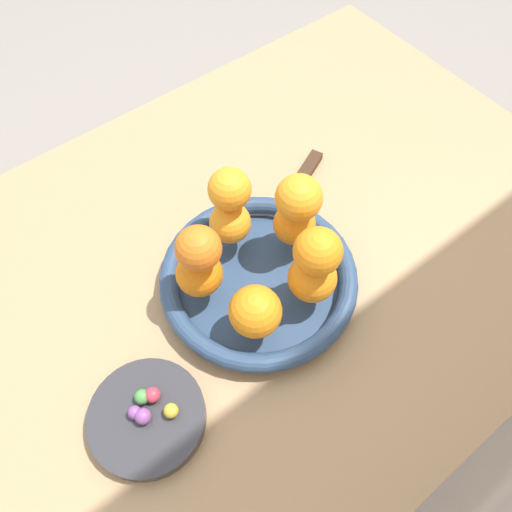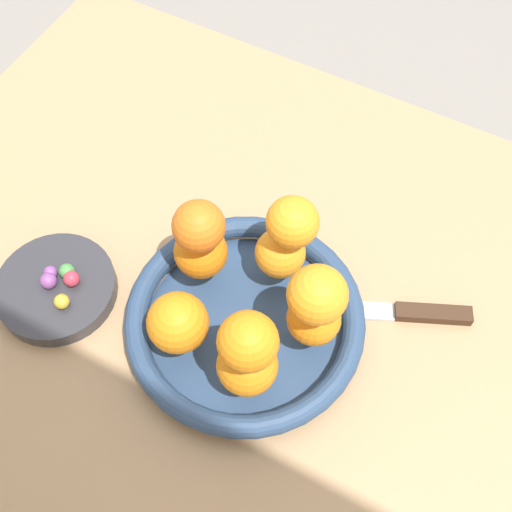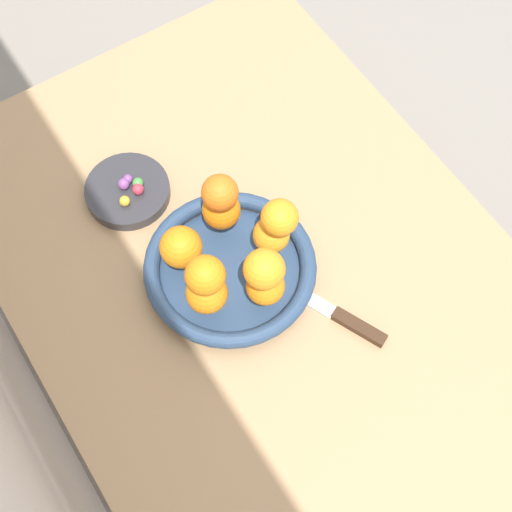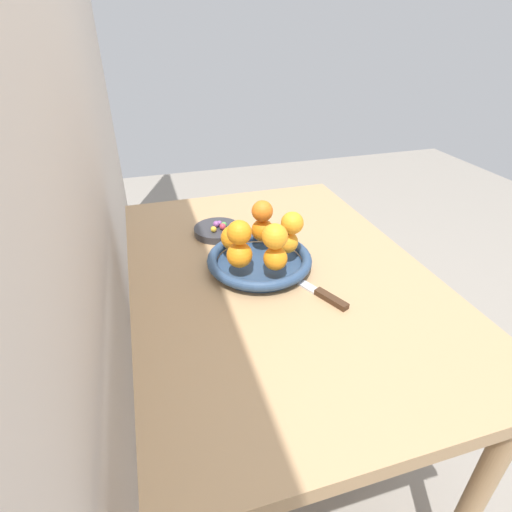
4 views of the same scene
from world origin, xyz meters
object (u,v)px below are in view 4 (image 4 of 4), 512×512
object	(u,v)px
orange_1	(262,230)
orange_4	(275,258)
candy_ball_0	(219,223)
candy_ball_2	(223,227)
orange_0	(287,242)
orange_2	(233,238)
candy_ball_4	(224,225)
orange_5	(239,233)
candy_dish	(218,230)
orange_6	(262,211)
fruit_bowl	(259,261)
knife	(312,288)
candy_ball_3	(214,229)
orange_3	(239,255)
candy_ball_1	(216,224)
dining_table	(278,297)
orange_7	(292,223)
orange_8	(275,236)

from	to	relation	value
orange_1	orange_4	world-z (taller)	orange_1
candy_ball_0	candy_ball_2	size ratio (longest dim) A/B	0.85
orange_0	orange_4	distance (m)	0.09
orange_2	candy_ball_4	bearing A→B (deg)	-3.27
orange_0	orange_5	world-z (taller)	orange_5
candy_dish	orange_6	size ratio (longest dim) A/B	2.49
candy_dish	orange_2	xyz separation A→B (m)	(-0.17, -0.01, 0.06)
orange_0	fruit_bowl	bearing A→B (deg)	84.94
orange_6	knife	xyz separation A→B (m)	(-0.20, -0.06, -0.13)
candy_ball_3	orange_0	bearing A→B (deg)	-142.40
orange_3	orange_5	bearing A→B (deg)	-155.69
knife	candy_ball_1	bearing A→B (deg)	24.15
candy_dish	candy_ball_0	world-z (taller)	candy_ball_0
orange_1	orange_2	bearing A→B (deg)	105.15
dining_table	orange_7	bearing A→B (deg)	-70.52
orange_0	orange_8	xyz separation A→B (m)	(-0.07, 0.06, 0.06)
orange_2	orange_7	xyz separation A→B (m)	(-0.06, -0.14, 0.05)
candy_ball_1	orange_8	bearing A→B (deg)	-164.67
orange_1	orange_6	xyz separation A→B (m)	(-0.00, 0.00, 0.06)
candy_ball_4	orange_1	bearing A→B (deg)	-150.95
orange_0	orange_3	distance (m)	0.14
orange_0	candy_ball_2	size ratio (longest dim) A/B	3.01
dining_table	orange_3	world-z (taller)	orange_3
orange_8	candy_ball_0	size ratio (longest dim) A/B	3.77
orange_3	candy_ball_3	bearing A→B (deg)	4.72
orange_0	candy_ball_2	world-z (taller)	orange_0
orange_3	orange_0	bearing A→B (deg)	-77.04
orange_1	orange_2	world-z (taller)	orange_2
orange_4	orange_1	bearing A→B (deg)	-5.34
orange_1	orange_2	distance (m)	0.09
dining_table	orange_2	size ratio (longest dim) A/B	16.39
fruit_bowl	knife	size ratio (longest dim) A/B	1.12
orange_7	candy_ball_0	xyz separation A→B (m)	(0.25, 0.14, -0.10)
fruit_bowl	orange_4	distance (m)	0.09
fruit_bowl	candy_ball_1	xyz separation A→B (m)	(0.22, 0.07, 0.01)
orange_1	orange_3	size ratio (longest dim) A/B	0.96
orange_2	orange_5	distance (m)	0.11
candy_ball_0	candy_ball_1	xyz separation A→B (m)	(-0.01, 0.01, 0.00)
orange_7	candy_ball_1	world-z (taller)	orange_7
orange_8	orange_1	bearing A→B (deg)	-6.43
dining_table	orange_2	xyz separation A→B (m)	(0.08, 0.10, 0.16)
orange_6	candy_ball_4	world-z (taller)	orange_6
candy_ball_3	orange_2	bearing A→B (deg)	-170.01
orange_4	candy_ball_4	size ratio (longest dim) A/B	3.18
candy_dish	candy_ball_3	xyz separation A→B (m)	(-0.03, 0.02, 0.02)
candy_ball_4	orange_2	bearing A→B (deg)	176.73
candy_ball_3	candy_ball_4	size ratio (longest dim) A/B	0.96
orange_2	candy_ball_1	size ratio (longest dim) A/B	3.40
candy_ball_0	orange_6	bearing A→B (deg)	-151.89
candy_dish	orange_5	xyz separation A→B (m)	(-0.26, -0.00, 0.12)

